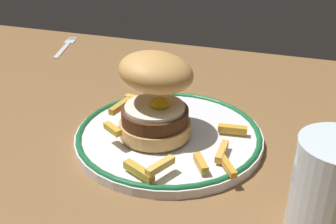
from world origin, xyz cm
name	(u,v)px	position (x,y,z in cm)	size (l,w,h in cm)	color
ground_plane	(146,148)	(0.00, 0.00, -2.00)	(118.05, 80.98, 4.00)	brown
dinner_plate	(168,136)	(3.39, -0.38, 0.84)	(25.63, 25.63, 1.60)	silver
burger	(155,94)	(1.78, -0.80, 7.22)	(13.85, 13.64, 11.46)	tan
fries_pile	(170,136)	(4.46, -2.65, 2.45)	(20.32, 19.89, 2.61)	gold
water_glass	(331,195)	(23.70, -11.43, 4.43)	(7.79, 7.79, 10.32)	silver
fork	(66,46)	(-31.43, 30.65, 0.18)	(5.14, 14.25, 0.36)	silver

